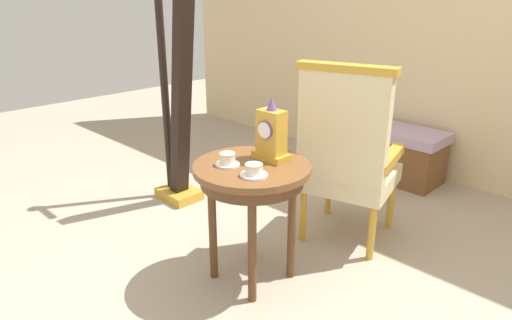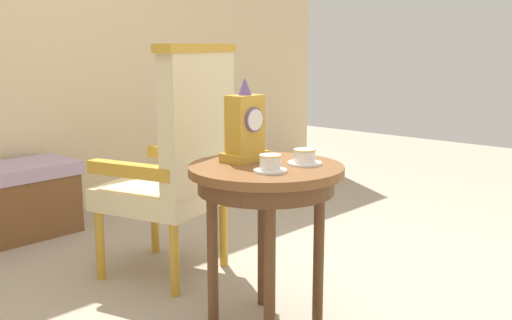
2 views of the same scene
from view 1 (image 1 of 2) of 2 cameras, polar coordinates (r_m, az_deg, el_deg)
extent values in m
plane|color=tan|center=(2.59, -1.07, -15.28)|extent=(10.00, 10.00, 0.00)
cube|color=beige|center=(4.01, 23.55, 17.21)|extent=(6.00, 0.10, 2.80)
cylinder|color=brown|center=(2.35, -0.51, -0.98)|extent=(0.61, 0.61, 0.03)
cylinder|color=#56351C|center=(2.37, -0.51, -2.16)|extent=(0.54, 0.54, 0.07)
cylinder|color=#56351C|center=(2.50, 4.47, -8.16)|extent=(0.04, 0.04, 0.64)
cylinder|color=#56351C|center=(2.68, -0.48, -6.02)|extent=(0.04, 0.04, 0.64)
cylinder|color=#56351C|center=(2.50, -5.44, -8.18)|extent=(0.04, 0.04, 0.64)
cylinder|color=#56351C|center=(2.31, -0.49, -10.74)|extent=(0.04, 0.04, 0.64)
cylinder|color=white|center=(2.34, -3.57, -0.53)|extent=(0.13, 0.13, 0.01)
cylinder|color=white|center=(2.33, -3.58, 0.22)|extent=(0.08, 0.08, 0.06)
torus|color=gold|center=(2.32, -3.60, 0.80)|extent=(0.08, 0.08, 0.00)
cylinder|color=white|center=(2.20, -0.28, -1.87)|extent=(0.13, 0.13, 0.01)
cylinder|color=white|center=(2.19, -0.28, -1.12)|extent=(0.08, 0.08, 0.05)
torus|color=gold|center=(2.18, -0.28, -0.56)|extent=(0.09, 0.09, 0.00)
cube|color=gold|center=(2.41, 1.91, 0.50)|extent=(0.19, 0.11, 0.04)
cube|color=gold|center=(2.37, 1.95, 3.53)|extent=(0.14, 0.09, 0.23)
cylinder|color=#664C8C|center=(2.33, 1.10, 3.74)|extent=(0.10, 0.01, 0.10)
cylinder|color=white|center=(2.32, 1.00, 3.71)|extent=(0.08, 0.00, 0.08)
cone|color=#664C8C|center=(2.33, 1.99, 7.06)|extent=(0.06, 0.06, 0.07)
cube|color=beige|center=(2.95, 11.70, -2.09)|extent=(0.64, 0.64, 0.11)
cube|color=beige|center=(2.63, 10.74, 3.88)|extent=(0.53, 0.22, 0.64)
cube|color=gold|center=(2.55, 11.25, 11.21)|extent=(0.57, 0.24, 0.04)
cube|color=gold|center=(2.83, 16.33, 0.15)|extent=(0.19, 0.47, 0.06)
cube|color=gold|center=(2.96, 7.72, 1.68)|extent=(0.19, 0.47, 0.06)
cylinder|color=gold|center=(3.18, 16.44, -5.31)|extent=(0.04, 0.04, 0.35)
cylinder|color=gold|center=(3.29, 9.02, -3.81)|extent=(0.04, 0.04, 0.35)
cylinder|color=gold|center=(2.80, 14.21, -8.78)|extent=(0.04, 0.04, 0.35)
cylinder|color=gold|center=(2.92, 5.88, -6.91)|extent=(0.04, 0.04, 0.35)
cube|color=gold|center=(3.59, -9.55, -4.18)|extent=(0.32, 0.24, 0.07)
cylinder|color=black|center=(3.42, -11.38, 9.29)|extent=(0.06, 0.06, 1.61)
cube|color=black|center=(3.27, -9.28, 7.66)|extent=(0.28, 0.11, 1.48)
cube|color=#B299B7|center=(4.01, 16.27, 3.49)|extent=(0.94, 0.40, 0.08)
cube|color=brown|center=(4.08, 15.97, 0.53)|extent=(0.90, 0.38, 0.36)
camera|label=2|loc=(3.31, -45.32, 7.99)|focal=42.48mm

